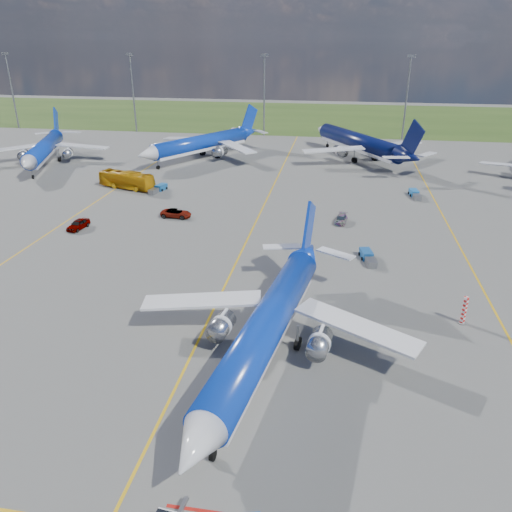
% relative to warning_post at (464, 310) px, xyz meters
% --- Properties ---
extents(ground, '(400.00, 400.00, 0.00)m').
position_rel_warning_post_xyz_m(ground, '(-26.00, -8.00, -1.50)').
color(ground, '#545451').
rests_on(ground, ground).
extents(grass_strip, '(400.00, 80.00, 0.01)m').
position_rel_warning_post_xyz_m(grass_strip, '(-26.00, 142.00, -1.50)').
color(grass_strip, '#2D4719').
rests_on(grass_strip, ground).
extents(taxiway_lines, '(60.25, 160.00, 0.02)m').
position_rel_warning_post_xyz_m(taxiway_lines, '(-25.83, 19.70, -1.49)').
color(taxiway_lines, gold).
rests_on(taxiway_lines, ground).
extents(floodlight_masts, '(202.20, 0.50, 22.70)m').
position_rel_warning_post_xyz_m(floodlight_masts, '(-16.00, 102.00, 11.06)').
color(floodlight_masts, slate).
rests_on(floodlight_masts, ground).
extents(warning_post, '(0.50, 0.50, 3.00)m').
position_rel_warning_post_xyz_m(warning_post, '(0.00, 0.00, 0.00)').
color(warning_post, red).
rests_on(warning_post, ground).
extents(bg_jet_nw, '(41.39, 47.22, 10.36)m').
position_rel_warning_post_xyz_m(bg_jet_nw, '(-80.26, 57.61, -1.50)').
color(bg_jet_nw, '#0C30A8').
rests_on(bg_jet_nw, ground).
extents(bg_jet_nnw, '(47.84, 51.38, 10.79)m').
position_rel_warning_post_xyz_m(bg_jet_nnw, '(-46.14, 68.93, -1.50)').
color(bg_jet_nnw, '#0C30A8').
rests_on(bg_jet_nnw, ground).
extents(bg_jet_n, '(52.04, 55.63, 11.66)m').
position_rel_warning_post_xyz_m(bg_jet_n, '(-9.05, 74.77, -1.50)').
color(bg_jet_n, '#070E3B').
rests_on(bg_jet_n, ground).
extents(main_airliner, '(34.35, 41.87, 9.92)m').
position_rel_warning_post_xyz_m(main_airliner, '(-19.06, -9.41, -1.50)').
color(main_airliner, '#0C30A8').
rests_on(main_airliner, ground).
extents(apron_bus, '(12.05, 6.15, 3.28)m').
position_rel_warning_post_xyz_m(apron_bus, '(-53.86, 41.70, 0.14)').
color(apron_bus, '#CF900C').
rests_on(apron_bus, ground).
extents(service_car_a, '(2.34, 4.57, 1.49)m').
position_rel_warning_post_xyz_m(service_car_a, '(-52.36, 19.22, -0.76)').
color(service_car_a, '#999999').
rests_on(service_car_a, ground).
extents(service_car_b, '(5.09, 2.55, 1.38)m').
position_rel_warning_post_xyz_m(service_car_b, '(-39.22, 26.84, -0.81)').
color(service_car_b, '#999999').
rests_on(service_car_b, ground).
extents(service_car_c, '(2.23, 4.30, 1.19)m').
position_rel_warning_post_xyz_m(service_car_c, '(-12.62, 28.55, -0.90)').
color(service_car_c, '#999999').
rests_on(service_car_c, ground).
extents(baggage_tug_w, '(2.24, 4.95, 1.07)m').
position_rel_warning_post_xyz_m(baggage_tug_w, '(-9.00, 14.38, -1.00)').
color(baggage_tug_w, navy).
rests_on(baggage_tug_w, ground).
extents(baggage_tug_c, '(2.38, 5.01, 1.09)m').
position_rel_warning_post_xyz_m(baggage_tug_c, '(-47.18, 40.76, -0.99)').
color(baggage_tug_c, '#185492').
rests_on(baggage_tug_c, ground).
extents(baggage_tug_e, '(1.81, 4.99, 1.10)m').
position_rel_warning_post_xyz_m(baggage_tug_e, '(0.69, 44.89, -0.99)').
color(baggage_tug_e, '#1B60A5').
rests_on(baggage_tug_e, ground).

